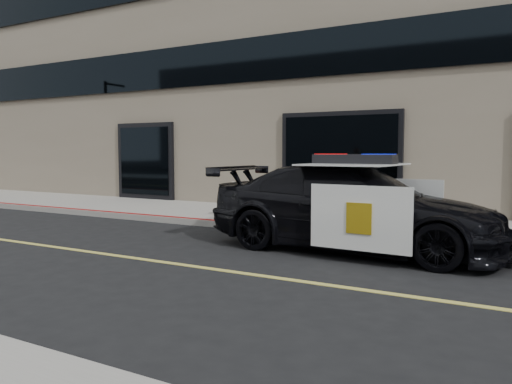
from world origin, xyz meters
The scene contains 5 objects.
ground centered at (0.00, 0.00, 0.00)m, with size 120.00×120.00×0.00m, color black.
sidewalk_n centered at (0.00, 5.25, 0.07)m, with size 60.00×3.50×0.15m, color gray.
building_n centered at (0.00, 10.50, 6.00)m, with size 60.00×7.00×12.00m, color #756856.
police_car centered at (0.89, 2.47, 0.78)m, with size 2.65×5.47×1.74m.
fire_hydrant centered at (-2.83, 4.34, 0.56)m, with size 0.40×0.56×0.88m.
Camera 1 is at (3.72, -6.16, 1.79)m, focal length 35.00 mm.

